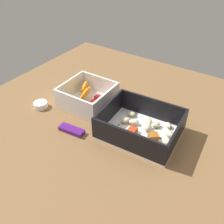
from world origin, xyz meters
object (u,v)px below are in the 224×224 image
object	(u,v)px
fruit_bowl	(87,98)
candy_bar	(72,130)
pasta_container	(141,127)
paper_cup_liner	(41,105)

from	to	relation	value
fruit_bowl	candy_bar	bearing A→B (deg)	108.92
fruit_bowl	pasta_container	bearing A→B (deg)	172.09
fruit_bowl	paper_cup_liner	xyz separation A→B (cm)	(10.90, 8.88, -1.43)
fruit_bowl	candy_bar	world-z (taller)	fruit_bowl
pasta_container	paper_cup_liner	world-z (taller)	pasta_container
pasta_container	fruit_bowl	xyz separation A→B (cm)	(19.60, -2.72, 0.18)
pasta_container	paper_cup_liner	bearing A→B (deg)	7.73
paper_cup_liner	fruit_bowl	bearing A→B (deg)	-140.83
candy_bar	paper_cup_liner	size ratio (longest dim) A/B	1.72
fruit_bowl	candy_bar	size ratio (longest dim) A/B	2.04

